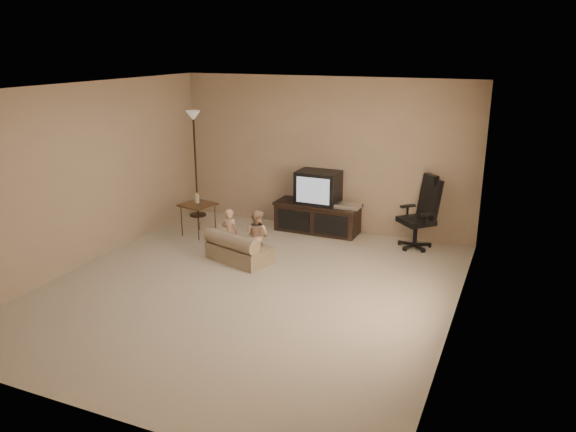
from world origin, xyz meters
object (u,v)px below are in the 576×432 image
floor_lamp (194,140)px  toddler_right (257,236)px  side_table (198,205)px  office_chair (420,222)px  tv_stand (318,207)px  child_sofa (238,249)px  toddler_left (230,233)px

floor_lamp → toddler_right: bearing=-38.2°
side_table → floor_lamp: size_ratio=0.38×
office_chair → floor_lamp: floor_lamp is taller
tv_stand → child_sofa: (-0.58, -1.71, -0.24)m
child_sofa → toddler_left: 0.29m
side_table → floor_lamp: floor_lamp is taller
office_chair → toddler_right: bearing=-98.7°
tv_stand → floor_lamp: (-2.31, -0.02, 0.95)m
office_chair → toddler_left: bearing=-103.8°
office_chair → toddler_right: (-2.01, -1.48, -0.03)m
child_sofa → toddler_left: size_ratio=1.42×
office_chair → side_table: (-3.40, -0.84, 0.10)m
floor_lamp → child_sofa: bearing=-44.4°
tv_stand → side_table: bearing=-151.0°
office_chair → toddler_left: size_ratio=1.55×
toddler_left → toddler_right: (0.44, 0.01, 0.02)m
toddler_right → floor_lamp: bearing=-31.5°
side_table → toddler_left: size_ratio=0.98×
child_sofa → side_table: bearing=162.3°
side_table → toddler_right: bearing=-25.0°
floor_lamp → child_sofa: 2.69m
tv_stand → office_chair: (1.68, -0.09, -0.02)m
office_chair → child_sofa: 2.79m
tv_stand → office_chair: size_ratio=1.27×
floor_lamp → toddler_left: floor_lamp is taller
toddler_left → toddler_right: size_ratio=0.96×
toddler_right → side_table: bearing=-18.3°
side_table → toddler_left: bearing=-34.6°
tv_stand → office_chair: bearing=-2.5°
tv_stand → toddler_left: 1.76m
toddler_left → toddler_right: 0.44m
floor_lamp → child_sofa: size_ratio=1.83×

